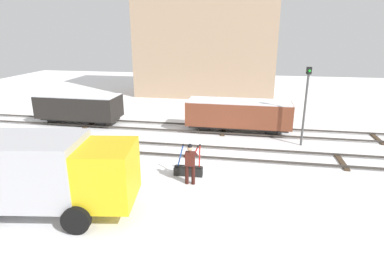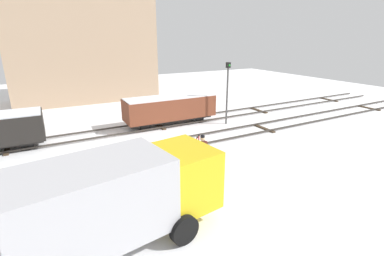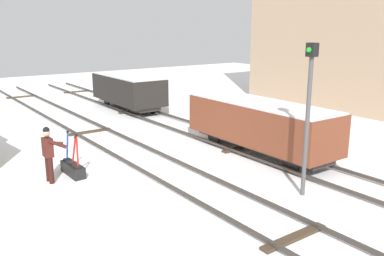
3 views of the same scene
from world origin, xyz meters
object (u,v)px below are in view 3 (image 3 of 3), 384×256
object	(u,v)px
switch_lever_frame	(73,168)
freight_car_near_switch	(259,124)
rail_worker	(49,151)
signal_post	(308,106)
freight_car_far_end	(128,90)

from	to	relation	value
switch_lever_frame	freight_car_near_switch	world-z (taller)	freight_car_near_switch
rail_worker	freight_car_near_switch	xyz separation A→B (m)	(1.67, 7.15, 0.19)
switch_lever_frame	rail_worker	distance (m)	1.08
freight_car_near_switch	signal_post	bearing A→B (deg)	-25.77
signal_post	freight_car_far_end	bearing A→B (deg)	172.91
switch_lever_frame	signal_post	distance (m)	7.47
signal_post	freight_car_near_switch	distance (m)	4.13
signal_post	freight_car_far_end	distance (m)	14.05
rail_worker	signal_post	world-z (taller)	signal_post
switch_lever_frame	signal_post	xyz separation A→B (m)	(5.36, 4.67, 2.31)
switch_lever_frame	rail_worker	xyz separation A→B (m)	(0.20, -0.76, 0.73)
rail_worker	freight_car_near_switch	size ratio (longest dim) A/B	0.28
freight_car_near_switch	freight_car_far_end	distance (m)	10.38
rail_worker	freight_car_far_end	world-z (taller)	freight_car_far_end
switch_lever_frame	signal_post	world-z (taller)	signal_post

